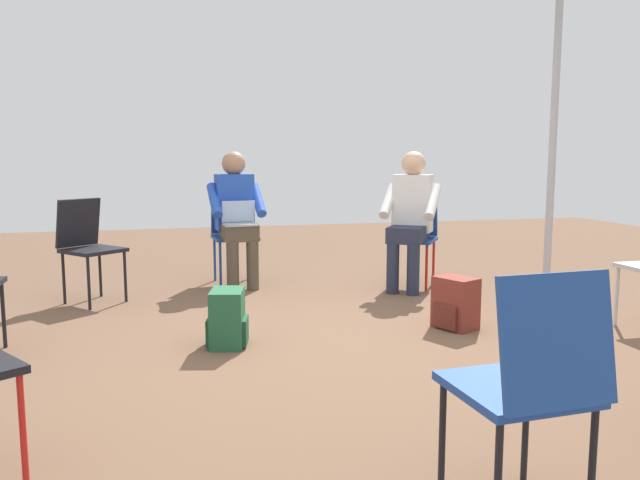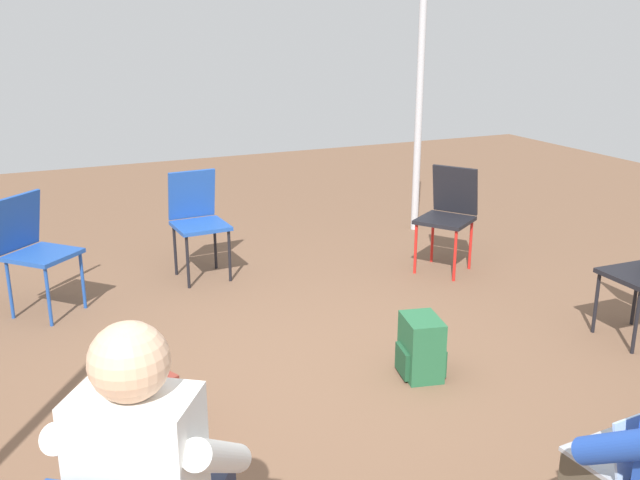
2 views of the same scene
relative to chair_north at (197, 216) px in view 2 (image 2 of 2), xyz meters
name	(u,v)px [view 2 (image 2 of 2)]	position (x,y,z in m)	size (l,w,h in m)	color
ground_plane	(307,385)	(0.07, -2.04, -0.50)	(14.00, 14.00, 0.00)	brown
chair_north	(197,216)	(0.00, 0.00, 0.00)	(0.42, 0.46, 0.85)	#1E4799
chair_northeast	(449,211)	(1.91, -0.69, 0.00)	(0.58, 0.57, 0.85)	black
chair_northwest	(34,245)	(-1.23, -0.28, 0.00)	(0.58, 0.59, 0.85)	#1E4799
backpack_near_laptop_user	(147,411)	(-0.86, -2.22, -0.34)	(0.31, 0.34, 0.36)	maroon
backpack_by_empty_chair	(421,350)	(0.72, -2.20, -0.34)	(0.29, 0.32, 0.36)	#235B38
tent_pole_near	(419,115)	(2.29, 0.43, 0.63)	(0.07, 0.07, 2.26)	#B2B2B7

